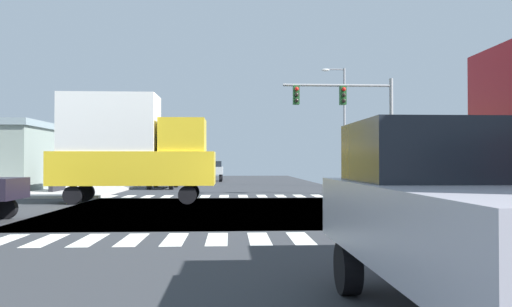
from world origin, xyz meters
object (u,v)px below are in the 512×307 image
(box_truck_farside_1, at_px, (130,146))
(sedan_trailing_3, at_px, (183,169))
(street_lamp, at_px, (341,116))
(traffic_signal_mast, at_px, (349,109))
(pickup_outer_2, at_px, (453,212))
(sedan_crossing_1, at_px, (213,169))
(sedan_queued_2, at_px, (163,172))

(box_truck_farside_1, bearing_deg, sedan_trailing_3, -179.91)
(box_truck_farside_1, relative_size, sedan_trailing_3, 1.67)
(street_lamp, height_order, box_truck_farside_1, street_lamp)
(traffic_signal_mast, relative_size, sedan_trailing_3, 1.48)
(traffic_signal_mast, distance_m, box_truck_farside_1, 11.83)
(traffic_signal_mast, xyz_separation_m, pickup_outer_2, (-4.01, -21.28, -3.39))
(sedan_crossing_1, xyz_separation_m, pickup_outer_2, (4.00, -41.27, 0.17))
(box_truck_farside_1, xyz_separation_m, sedan_trailing_3, (-0.04, 26.42, -1.45))
(sedan_queued_2, bearing_deg, sedan_trailing_3, -90.00)
(box_truck_farside_1, relative_size, sedan_queued_2, 1.67)
(box_truck_farside_1, xyz_separation_m, pickup_outer_2, (6.96, -17.38, -1.27))
(traffic_signal_mast, height_order, sedan_queued_2, traffic_signal_mast)
(box_truck_farside_1, bearing_deg, sedan_queued_2, -179.81)
(street_lamp, bearing_deg, sedan_queued_2, -171.95)
(traffic_signal_mast, bearing_deg, street_lamp, 79.73)
(box_truck_farside_1, distance_m, sedan_trailing_3, 26.46)
(traffic_signal_mast, height_order, sedan_crossing_1, traffic_signal_mast)
(street_lamp, xyz_separation_m, pickup_outer_2, (-5.74, -30.87, -3.87))
(traffic_signal_mast, bearing_deg, sedan_crossing_1, 111.82)
(street_lamp, height_order, sedan_queued_2, street_lamp)
(traffic_signal_mast, xyz_separation_m, box_truck_farside_1, (-10.97, -3.90, -2.12))
(pickup_outer_2, bearing_deg, sedan_queued_2, 103.54)
(street_lamp, distance_m, sedan_trailing_3, 18.60)
(pickup_outer_2, bearing_deg, sedan_trailing_3, 99.08)
(box_truck_farside_1, relative_size, sedan_crossing_1, 1.67)
(pickup_outer_2, bearing_deg, box_truck_farside_1, 111.83)
(box_truck_farside_1, distance_m, sedan_queued_2, 11.78)
(sedan_trailing_3, height_order, pickup_outer_2, pickup_outer_2)
(street_lamp, distance_m, sedan_queued_2, 13.49)
(sedan_crossing_1, xyz_separation_m, sedan_trailing_3, (-3.00, 2.53, 0.00))
(traffic_signal_mast, relative_size, box_truck_farside_1, 0.88)
(street_lamp, relative_size, sedan_queued_2, 2.03)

